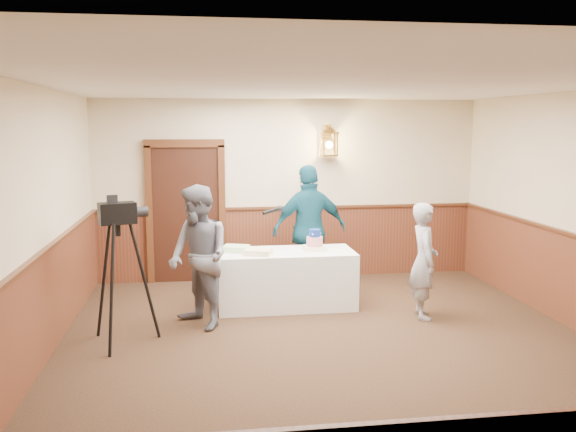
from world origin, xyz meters
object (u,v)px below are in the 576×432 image
at_px(sheet_cake_green, 236,249).
at_px(assistant_p, 310,229).
at_px(sheet_cake_yellow, 258,252).
at_px(tv_camera_rig, 120,281).
at_px(display_table, 286,279).
at_px(baker, 424,261).
at_px(tiered_cake, 315,242).
at_px(interviewer, 199,257).

distance_m(sheet_cake_green, assistant_p, 1.23).
xyz_separation_m(sheet_cake_yellow, tv_camera_rig, (-1.61, -0.97, -0.08)).
distance_m(display_table, baker, 1.82).
relative_size(tiered_cake, sheet_cake_green, 0.86).
distance_m(display_table, sheet_cake_green, 0.78).
xyz_separation_m(tiered_cake, tv_camera_rig, (-2.38, -1.15, -0.15)).
relative_size(tiered_cake, interviewer, 0.16).
height_order(tiered_cake, assistant_p, assistant_p).
height_order(sheet_cake_yellow, assistant_p, assistant_p).
distance_m(display_table, sheet_cake_yellow, 0.58).
height_order(baker, tv_camera_rig, tv_camera_rig).
height_order(sheet_cake_yellow, sheet_cake_green, sheet_cake_green).
bearing_deg(sheet_cake_green, assistant_p, 26.94).
xyz_separation_m(sheet_cake_yellow, assistant_p, (0.82, 0.79, 0.14)).
bearing_deg(sheet_cake_yellow, interviewer, -144.45).
bearing_deg(tv_camera_rig, interviewer, 8.46).
xyz_separation_m(display_table, sheet_cake_yellow, (-0.39, -0.16, 0.41)).
relative_size(sheet_cake_yellow, tv_camera_rig, 0.21).
distance_m(display_table, tiered_cake, 0.62).
xyz_separation_m(sheet_cake_yellow, interviewer, (-0.75, -0.54, 0.07)).
xyz_separation_m(baker, tv_camera_rig, (-3.63, -0.42, -0.02)).
bearing_deg(interviewer, assistant_p, 97.95).
height_order(tiered_cake, interviewer, interviewer).
xyz_separation_m(baker, assistant_p, (-1.21, 1.33, 0.20)).
height_order(tiered_cake, tv_camera_rig, tv_camera_rig).
xyz_separation_m(display_table, sheet_cake_green, (-0.65, 0.08, 0.41)).
xyz_separation_m(interviewer, assistant_p, (1.57, 1.33, 0.07)).
relative_size(display_table, sheet_cake_yellow, 5.33).
height_order(sheet_cake_green, tv_camera_rig, tv_camera_rig).
distance_m(sheet_cake_yellow, assistant_p, 1.14).
bearing_deg(display_table, sheet_cake_yellow, -157.44).
distance_m(sheet_cake_yellow, sheet_cake_green, 0.36).
xyz_separation_m(display_table, tiered_cake, (0.39, 0.03, 0.48)).
height_order(display_table, sheet_cake_green, sheet_cake_green).
relative_size(display_table, sheet_cake_green, 5.53).
bearing_deg(baker, sheet_cake_yellow, 82.92).
distance_m(baker, assistant_p, 1.81).
relative_size(tiered_cake, tv_camera_rig, 0.18).
relative_size(interviewer, assistant_p, 0.92).
bearing_deg(sheet_cake_yellow, tiered_cake, 13.44).
xyz_separation_m(assistant_p, tv_camera_rig, (-2.42, -1.76, -0.22)).
bearing_deg(display_table, interviewer, -148.49).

